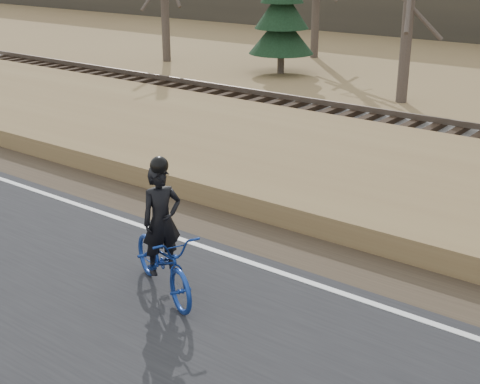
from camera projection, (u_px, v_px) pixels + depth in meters
The scene contains 10 objects.
ground at pixel (150, 238), 11.87m from camera, with size 120.00×120.00×0.00m, color olive.
road at pixel (33, 292), 9.99m from camera, with size 120.00×6.00×0.06m, color black.
edge_line at pixel (158, 231), 12.00m from camera, with size 120.00×0.12×0.01m, color silver.
shoulder at pixel (194, 217), 12.76m from camera, with size 120.00×1.60×0.04m, color #473A2B.
embankment at pixel (282, 168), 14.93m from camera, with size 120.00×5.00×0.44m, color olive.
ballast at pixel (361, 132), 17.77m from camera, with size 120.00×3.00×0.45m, color slate.
railroad at pixel (362, 120), 17.67m from camera, with size 120.00×2.40×0.29m.
cyclist at pixel (163, 252), 9.69m from camera, with size 2.09×1.46×2.11m.
bare_tree_near_left at pixel (409, 4), 21.01m from camera, with size 0.36×0.36×6.30m, color brown.
conifer at pixel (282, 9), 26.16m from camera, with size 2.60×2.60×5.30m.
Camera 1 is at (7.81, -7.68, 4.92)m, focal length 50.00 mm.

